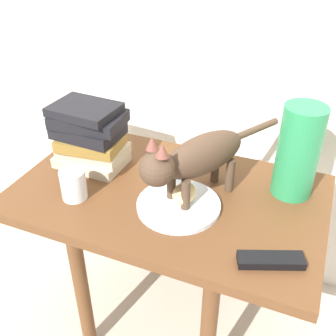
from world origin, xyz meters
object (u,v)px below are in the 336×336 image
Objects in this scene: bread_roll at (184,194)px; tv_remote at (271,260)px; green_vase at (298,152)px; side_table at (168,213)px; cat at (195,158)px; candle_jar at (74,186)px; plate at (179,205)px; book_stack at (90,136)px.

bread_roll is 0.28m from tv_remote.
green_vase reaches higher than tv_remote.
tv_remote is at bearing -25.71° from bread_roll.
bread_roll reaches higher than side_table.
cat reaches higher than side_table.
green_vase is (0.26, 0.17, 0.09)m from bread_roll.
green_vase is (0.32, 0.13, 0.21)m from side_table.
candle_jar is at bearing -164.42° from bread_roll.
cat is at bearing 63.93° from plate.
green_vase is (0.24, 0.14, -0.00)m from cat.
bread_roll is 0.32m from green_vase.
plate is 0.35m from book_stack.
cat is 0.36m from book_stack.
side_table is 0.33m from book_stack.
side_table is 0.22m from cat.
tv_remote reaches higher than side_table.
candle_jar is at bearing -158.85° from cat.
plate is 0.53× the size of cat.
side_table is 4.06× the size of book_stack.
green_vase is 3.08× the size of candle_jar.
candle_jar reaches higher than side_table.
tv_remote is at bearing -27.11° from side_table.
candle_jar is (-0.31, -0.12, -0.09)m from cat.
bread_roll is 0.19× the size of cat.
candle_jar is at bearing 154.13° from tv_remote.
tv_remote is (0.32, -0.16, 0.09)m from side_table.
book_stack reaches higher than candle_jar.
cat reaches higher than bread_roll.
candle_jar is (0.04, -0.17, -0.06)m from book_stack.
side_table is 5.79× the size of tv_remote.
bread_roll is 0.35m from book_stack.
plate reaches higher than side_table.
side_table is at bearing 177.87° from cat.
plate is at bearing -126.84° from bread_roll.
cat is (0.02, 0.05, 0.13)m from plate.
candle_jar is 0.57× the size of tv_remote.
plate is 1.50× the size of tv_remote.
side_table is at bearing 27.96° from candle_jar.
green_vase is at bearing 8.32° from book_stack.
plate is at bearing -145.02° from green_vase.
plate is 0.29m from tv_remote.
green_vase reaches higher than plate.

